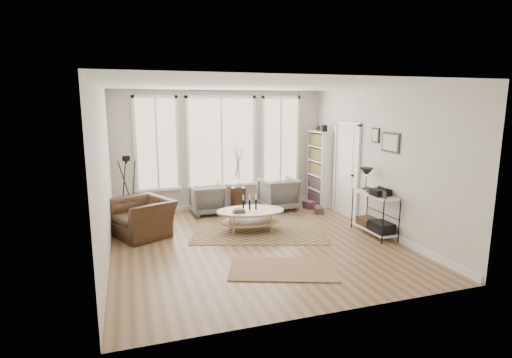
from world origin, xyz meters
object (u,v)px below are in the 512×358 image
object	(u,v)px
bookcase	(320,168)
low_shelf	(375,210)
armchair_left	(207,199)
coffee_table	(250,215)
armchair_right	(279,194)
side_table	(238,179)
accent_chair	(142,218)

from	to	relation	value
bookcase	low_shelf	world-z (taller)	bookcase
armchair_left	coffee_table	bearing A→B (deg)	109.35
armchair_right	side_table	distance (m)	1.06
bookcase	coffee_table	world-z (taller)	bookcase
bookcase	accent_chair	bearing A→B (deg)	-165.59
armchair_left	armchair_right	xyz separation A→B (m)	(1.76, -0.11, 0.04)
bookcase	side_table	distance (m)	2.13
low_shelf	armchair_right	distance (m)	2.66
armchair_right	coffee_table	bearing A→B (deg)	47.03
low_shelf	accent_chair	world-z (taller)	low_shelf
coffee_table	armchair_right	xyz separation A→B (m)	(1.18, 1.42, 0.05)
armchair_right	accent_chair	world-z (taller)	armchair_right
bookcase	coffee_table	xyz separation A→B (m)	(-2.33, -1.52, -0.61)
coffee_table	side_table	bearing A→B (deg)	82.78
armchair_right	accent_chair	size ratio (longest dim) A/B	0.76
low_shelf	side_table	distance (m)	3.39
bookcase	armchair_right	distance (m)	1.29
coffee_table	armchair_right	distance (m)	1.85
low_shelf	accent_chair	xyz separation A→B (m)	(-4.38, 1.38, -0.15)
bookcase	armchair_right	world-z (taller)	bookcase
bookcase	armchair_left	world-z (taller)	bookcase
armchair_right	side_table	world-z (taller)	side_table
low_shelf	side_table	world-z (taller)	side_table
side_table	accent_chair	bearing A→B (deg)	-150.78
armchair_left	armchair_right	distance (m)	1.76
accent_chair	armchair_left	bearing A→B (deg)	100.19
accent_chair	coffee_table	bearing A→B (deg)	52.88
low_shelf	accent_chair	bearing A→B (deg)	162.53
armchair_right	low_shelf	bearing A→B (deg)	110.92
side_table	armchair_left	bearing A→B (deg)	-169.73
bookcase	accent_chair	distance (m)	4.62
bookcase	accent_chair	world-z (taller)	bookcase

